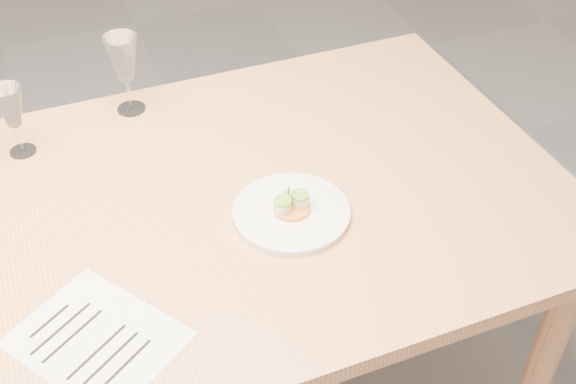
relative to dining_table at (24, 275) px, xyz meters
name	(u,v)px	position (x,y,z in m)	size (l,w,h in m)	color
dining_table	(24,275)	(0.00, 0.00, 0.00)	(2.40, 1.00, 0.75)	tan
dinner_plate	(292,212)	(0.56, -0.11, 0.08)	(0.25, 0.25, 0.07)	white
recipe_sheet	(97,339)	(0.11, -0.28, 0.07)	(0.34, 0.36, 0.00)	white
wine_glass_2	(10,108)	(0.05, 0.34, 0.19)	(0.07, 0.07, 0.18)	white
wine_glass_3	(123,60)	(0.33, 0.42, 0.21)	(0.08, 0.08, 0.21)	white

